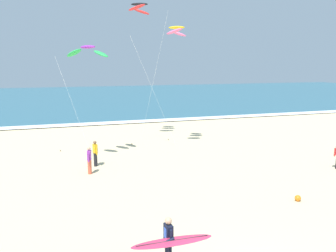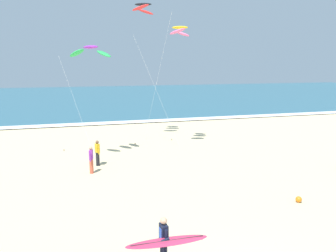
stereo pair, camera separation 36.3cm
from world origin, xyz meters
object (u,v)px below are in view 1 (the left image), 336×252
object	(u,v)px
kite_arc_charcoal_near	(139,8)
kite_arc_violet_distant	(88,51)
bystander_purple_top	(89,160)
beach_ball	(298,198)
surfer_trailing	(171,241)
bystander_yellow_top	(95,153)
kite_arc_golden_far	(177,31)

from	to	relation	value
kite_arc_charcoal_near	kite_arc_violet_distant	bearing A→B (deg)	-131.76
bystander_purple_top	beach_ball	world-z (taller)	bystander_purple_top
bystander_purple_top	surfer_trailing	bearing A→B (deg)	-81.12
kite_arc_violet_distant	surfer_trailing	bearing A→B (deg)	-84.71
bystander_yellow_top	beach_ball	bearing A→B (deg)	-44.49
bystander_purple_top	beach_ball	distance (m)	11.11
surfer_trailing	bystander_purple_top	bearing A→B (deg)	98.88
kite_arc_violet_distant	bystander_yellow_top	size ratio (longest dim) A/B	4.59
kite_arc_golden_far	kite_arc_charcoal_near	bearing A→B (deg)	121.61
kite_arc_golden_far	bystander_yellow_top	xyz separation A→B (m)	(-6.28, -3.18, -7.67)
surfer_trailing	kite_arc_golden_far	xyz separation A→B (m)	(5.15, 14.74, 7.43)
bystander_yellow_top	surfer_trailing	bearing A→B (deg)	-84.43
kite_arc_violet_distant	bystander_purple_top	size ratio (longest dim) A/B	4.59
surfer_trailing	bystander_purple_top	xyz separation A→B (m)	(-1.59, 10.15, -0.24)
surfer_trailing	kite_arc_charcoal_near	xyz separation A→B (m)	(3.19, 17.93, 9.38)
kite_arc_golden_far	bystander_purple_top	distance (m)	11.19
bystander_purple_top	kite_arc_violet_distant	bearing A→B (deg)	82.44
kite_arc_golden_far	kite_arc_violet_distant	xyz separation A→B (m)	(-6.36, -1.73, -1.54)
bystander_purple_top	beach_ball	xyz separation A→B (m)	(8.78, -6.77, -0.67)
kite_arc_golden_far	beach_ball	size ratio (longest dim) A/B	31.52
surfer_trailing	bystander_yellow_top	distance (m)	11.61
bystander_purple_top	kite_arc_golden_far	bearing A→B (deg)	34.28
kite_arc_golden_far	beach_ball	distance (m)	14.24
surfer_trailing	kite_arc_charcoal_near	distance (m)	20.49
bystander_purple_top	bystander_yellow_top	size ratio (longest dim) A/B	1.00
kite_arc_golden_far	bystander_yellow_top	distance (m)	10.41
kite_arc_charcoal_near	kite_arc_golden_far	xyz separation A→B (m)	(1.96, -3.19, -1.95)
beach_ball	kite_arc_violet_distant	bearing A→B (deg)	131.10
kite_arc_golden_far	bystander_yellow_top	size ratio (longest dim) A/B	5.55
kite_arc_violet_distant	beach_ball	world-z (taller)	kite_arc_violet_distant
kite_arc_violet_distant	bystander_yellow_top	world-z (taller)	kite_arc_violet_distant
kite_arc_violet_distant	kite_arc_charcoal_near	bearing A→B (deg)	48.24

